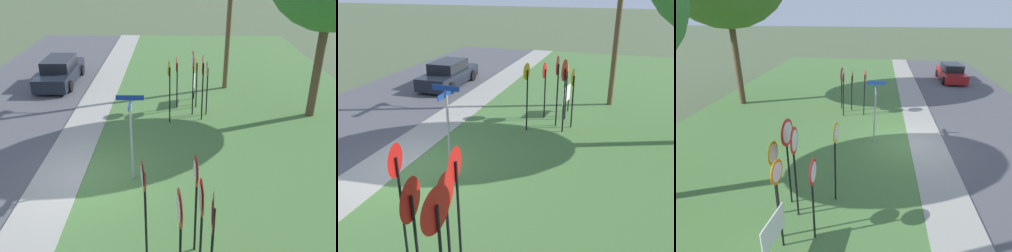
{
  "view_description": "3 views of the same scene",
  "coord_description": "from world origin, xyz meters",
  "views": [
    {
      "loc": [
        10.1,
        2.85,
        6.65
      ],
      "look_at": [
        -1.59,
        2.69,
        1.13
      ],
      "focal_mm": 39.96,
      "sensor_mm": 36.0,
      "label": 1
    },
    {
      "loc": [
        8.65,
        6.26,
        5.48
      ],
      "look_at": [
        -1.83,
        2.7,
        1.13
      ],
      "focal_mm": 39.17,
      "sensor_mm": 36.0,
      "label": 2
    },
    {
      "loc": [
        -11.49,
        1.57,
        5.74
      ],
      "look_at": [
        -1.23,
        2.82,
        1.3
      ],
      "focal_mm": 29.71,
      "sensor_mm": 36.0,
      "label": 3
    }
  ],
  "objects": [
    {
      "name": "grass_median",
      "position": [
        0.0,
        6.0,
        0.02
      ],
      "size": [
        44.0,
        12.0,
        0.04
      ],
      "primitive_type": "cube",
      "color": "#477038",
      "rests_on": "ground_plane"
    },
    {
      "name": "stop_sign_far_center",
      "position": [
        -5.94,
        3.01,
        1.76
      ],
      "size": [
        0.66,
        0.09,
        2.39
      ],
      "rotation": [
        0.0,
        0.0,
        -0.0
      ],
      "color": "black",
      "rests_on": "grass_median"
    },
    {
      "name": "stop_sign_near_left",
      "position": [
        -4.27,
        2.7,
        1.93
      ],
      "size": [
        0.62,
        0.11,
        2.66
      ],
      "rotation": [
        0.0,
        0.0,
        -0.1
      ],
      "color": "black",
      "rests_on": "grass_median"
    },
    {
      "name": "ground_plane",
      "position": [
        0.0,
        0.0,
        0.0
      ],
      "size": [
        160.0,
        160.0,
        0.0
      ],
      "primitive_type": "plane",
      "color": "#4C5B3D"
    },
    {
      "name": "stop_sign_center_tall",
      "position": [
        -6.01,
        3.89,
        1.72
      ],
      "size": [
        0.64,
        0.11,
        2.35
      ],
      "rotation": [
        0.0,
        0.0,
        -0.08
      ],
      "color": "black",
      "rests_on": "grass_median"
    },
    {
      "name": "stop_sign_far_right",
      "position": [
        -5.13,
        3.68,
        2.11
      ],
      "size": [
        0.74,
        0.11,
        2.84
      ],
      "rotation": [
        0.0,
        0.0,
        0.06
      ],
      "color": "black",
      "rests_on": "grass_median"
    },
    {
      "name": "yield_sign_center",
      "position": [
        3.76,
        3.45,
        1.83
      ],
      "size": [
        0.82,
        0.11,
        2.4
      ],
      "rotation": [
        0.0,
        0.0,
        0.05
      ],
      "color": "black",
      "rests_on": "grass_median"
    },
    {
      "name": "sidewalk_strip",
      "position": [
        0.0,
        -0.8,
        0.03
      ],
      "size": [
        44.0,
        1.6,
        0.06
      ],
      "primitive_type": "cube",
      "color": "#99968C",
      "rests_on": "ground_plane"
    },
    {
      "name": "yield_sign_near_left",
      "position": [
        4.36,
        3.62,
        1.91
      ],
      "size": [
        0.83,
        0.12,
        2.5
      ],
      "rotation": [
        0.0,
        0.0,
        -0.09
      ],
      "color": "black",
      "rests_on": "grass_median"
    },
    {
      "name": "stop_sign_near_right",
      "position": [
        -5.16,
        4.3,
        1.76
      ],
      "size": [
        0.67,
        0.09,
        2.39
      ],
      "rotation": [
        0.0,
        0.0,
        -0.02
      ],
      "color": "black",
      "rests_on": "grass_median"
    },
    {
      "name": "yield_sign_near_right",
      "position": [
        4.12,
        2.99,
        1.83
      ],
      "size": [
        0.82,
        0.14,
        2.4
      ],
      "rotation": [
        0.0,
        0.0,
        0.14
      ],
      "color": "black",
      "rests_on": "grass_median"
    },
    {
      "name": "street_name_post",
      "position": [
        0.05,
        1.61,
        1.73
      ],
      "size": [
        0.96,
        0.82,
        2.83
      ],
      "rotation": [
        0.0,
        0.0,
        0.0
      ],
      "color": "#9EA0A8",
      "rests_on": "grass_median"
    },
    {
      "name": "yield_sign_far_right",
      "position": [
        3.14,
        3.36,
        1.98
      ],
      "size": [
        0.72,
        0.12,
        2.6
      ],
      "rotation": [
        0.0,
        0.0,
        0.09
      ],
      "color": "black",
      "rests_on": "grass_median"
    },
    {
      "name": "parked_hatchback_near",
      "position": [
        -9.49,
        -3.32,
        0.65
      ],
      "size": [
        4.65,
        1.94,
        1.39
      ],
      "rotation": [
        0.0,
        0.0,
        0.01
      ],
      "color": "black",
      "rests_on": "road_asphalt"
    },
    {
      "name": "yield_sign_far_left",
      "position": [
        3.39,
        2.23,
        1.98
      ],
      "size": [
        0.68,
        0.16,
        2.61
      ],
      "rotation": [
        0.0,
        0.0,
        0.2
      ],
      "color": "black",
      "rests_on": "grass_median"
    },
    {
      "name": "stop_sign_far_left",
      "position": [
        -4.58,
        4.05,
        2.12
      ],
      "size": [
        0.79,
        0.12,
        2.82
      ],
      "rotation": [
        0.0,
        0.0,
        -0.09
      ],
      "color": "black",
      "rests_on": "grass_median"
    },
    {
      "name": "notice_board",
      "position": [
        -6.69,
        3.83,
        0.87
      ],
      "size": [
        1.1,
        0.16,
        1.25
      ],
      "rotation": [
        0.0,
        0.0,
        -0.12
      ],
      "color": "black",
      "rests_on": "grass_median"
    },
    {
      "name": "utility_pole",
      "position": [
        -8.72,
        5.44,
        4.77
      ],
      "size": [
        2.1,
        2.21,
        8.78
      ],
      "color": "brown",
      "rests_on": "grass_median"
    }
  ]
}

